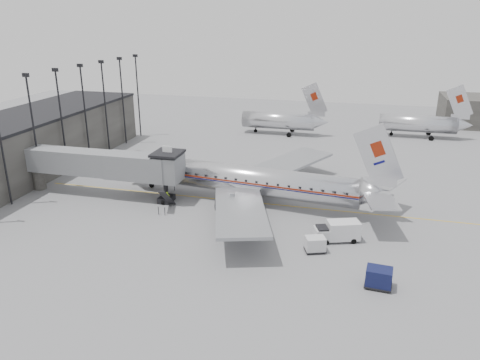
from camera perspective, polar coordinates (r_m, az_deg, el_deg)
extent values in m
plane|color=slate|center=(53.29, -1.20, -4.99)|extent=(160.00, 160.00, 0.00)
cube|color=#343230|center=(75.93, -24.59, 3.94)|extent=(12.00, 46.00, 8.00)
cube|color=gold|center=(58.01, 3.26, -2.91)|extent=(60.00, 0.15, 0.01)
cube|color=slate|center=(63.89, -19.69, 2.17)|extent=(12.00, 2.80, 3.00)
cube|color=slate|center=(59.41, -12.45, 1.61)|extent=(8.00, 3.00, 3.10)
cube|color=slate|center=(58.10, -8.74, 1.44)|extent=(3.20, 3.60, 3.20)
cube|color=black|center=(57.55, -8.84, 3.24)|extent=(3.40, 3.80, 0.30)
cube|color=white|center=(57.41, -8.86, 3.72)|extent=(1.20, 0.15, 0.80)
cylinder|color=black|center=(58.83, -9.02, -1.34)|extent=(0.56, 0.56, 2.80)
cube|color=black|center=(59.21, -8.96, -2.29)|extent=(1.60, 2.20, 0.70)
cylinder|color=black|center=(58.38, -9.34, -2.69)|extent=(0.30, 0.60, 0.60)
cylinder|color=black|center=(60.07, -8.59, -1.99)|extent=(0.30, 0.60, 0.60)
cylinder|color=#343230|center=(67.91, -23.28, 0.12)|extent=(1.60, 1.60, 2.80)
cube|color=black|center=(56.41, -8.91, -2.15)|extent=(0.90, 3.20, 2.90)
cylinder|color=black|center=(62.16, -27.08, 3.77)|extent=(0.24, 0.24, 15.00)
cylinder|color=black|center=(66.61, -23.77, 5.19)|extent=(0.24, 0.24, 15.00)
cube|color=black|center=(65.37, -24.67, 11.56)|extent=(0.90, 0.25, 0.50)
cylinder|color=black|center=(71.27, -20.87, 6.42)|extent=(0.24, 0.24, 15.00)
cube|color=black|center=(70.12, -21.62, 12.38)|extent=(0.90, 0.25, 0.50)
cylinder|color=black|center=(76.13, -18.33, 7.48)|extent=(0.24, 0.24, 15.00)
cube|color=black|center=(75.05, -18.94, 13.07)|extent=(0.90, 0.25, 0.50)
cylinder|color=black|center=(81.14, -16.08, 8.40)|extent=(0.24, 0.24, 15.00)
cube|color=black|center=(80.13, -16.59, 13.66)|extent=(0.90, 0.25, 0.50)
cylinder|color=black|center=(86.28, -14.09, 9.20)|extent=(0.24, 0.24, 15.00)
cube|color=black|center=(85.33, -14.51, 14.15)|extent=(0.90, 0.25, 0.50)
cylinder|color=black|center=(91.52, -12.31, 9.90)|extent=(0.24, 0.24, 15.00)
cube|color=black|center=(90.62, -12.66, 14.57)|extent=(0.90, 0.25, 0.50)
cylinder|color=silver|center=(92.04, 4.69, 7.22)|extent=(14.00, 3.20, 3.20)
cube|color=silver|center=(90.32, 9.08, 9.65)|extent=(5.17, 0.26, 6.52)
cylinder|color=black|center=(93.35, 1.92, 6.13)|extent=(0.24, 0.24, 1.00)
cylinder|color=silver|center=(95.29, 20.81, 6.44)|extent=(14.00, 3.20, 3.20)
cube|color=silver|center=(95.51, 25.21, 8.59)|extent=(5.17, 0.26, 6.52)
cylinder|color=black|center=(95.34, 17.97, 5.47)|extent=(0.24, 0.24, 1.00)
cylinder|color=silver|center=(57.83, 0.45, 0.07)|extent=(28.72, 6.79, 3.52)
cone|color=silver|center=(64.75, -12.65, 1.74)|extent=(3.24, 3.82, 3.52)
cone|color=silver|center=(54.50, 16.35, -1.57)|extent=(4.16, 3.76, 3.34)
cube|color=maroon|center=(57.75, 0.45, 0.29)|extent=(28.73, 6.84, 0.17)
cube|color=#08084D|center=(57.82, 0.45, 0.09)|extent=(28.73, 6.84, 0.10)
cube|color=silver|center=(53.16, 16.49, 2.87)|extent=(5.82, 0.96, 7.30)
cube|color=gray|center=(64.80, 5.49, 1.88)|extent=(12.24, 15.74, 1.13)
cube|color=gray|center=(49.54, 0.03, -3.71)|extent=(9.52, 16.07, 1.13)
cylinder|color=gray|center=(62.56, 2.45, 0.15)|extent=(3.44, 2.36, 2.00)
cylinder|color=gray|center=(53.90, -0.94, -3.10)|extent=(3.44, 2.36, 2.00)
cylinder|color=black|center=(64.22, -10.73, -0.38)|extent=(0.19, 0.19, 1.24)
cylinder|color=black|center=(60.18, 2.97, -1.38)|extent=(0.25, 0.25, 1.33)
cylinder|color=black|center=(60.27, 2.96, -1.59)|extent=(0.98, 0.44, 0.95)
cylinder|color=black|center=(55.84, 1.37, -3.07)|extent=(0.25, 0.25, 1.33)
cylinder|color=black|center=(55.93, 1.37, -3.29)|extent=(0.98, 0.44, 0.95)
cube|color=silver|center=(49.47, 12.48, -5.97)|extent=(3.63, 2.77, 1.88)
cube|color=silver|center=(49.01, 9.94, -6.50)|extent=(1.92, 2.08, 1.25)
cube|color=black|center=(48.78, 9.98, -5.93)|extent=(1.52, 1.79, 0.54)
cylinder|color=black|center=(48.63, 10.46, -7.49)|extent=(0.61, 0.40, 0.57)
cylinder|color=black|center=(50.02, 9.97, -6.66)|extent=(0.61, 0.40, 0.57)
cylinder|color=black|center=(49.45, 13.67, -7.26)|extent=(0.61, 0.40, 0.57)
cylinder|color=black|center=(50.81, 13.11, -6.46)|extent=(0.61, 0.40, 0.57)
cube|color=#0E1238|center=(42.37, 16.58, -11.22)|extent=(2.29, 1.80, 1.51)
cube|color=black|center=(42.78, 16.47, -12.15)|extent=(2.41, 1.91, 0.13)
cylinder|color=black|center=(42.27, 15.21, -12.52)|extent=(0.33, 0.16, 0.32)
cylinder|color=black|center=(42.25, 17.60, -12.79)|extent=(0.33, 0.16, 0.32)
cylinder|color=black|center=(43.38, 15.37, -11.65)|extent=(0.33, 0.16, 0.32)
cylinder|color=black|center=(43.37, 17.68, -11.91)|extent=(0.33, 0.16, 0.32)
cube|color=silver|center=(46.90, 9.16, -7.64)|extent=(2.25, 1.98, 1.31)
cube|color=black|center=(47.23, 9.11, -8.40)|extent=(2.37, 2.10, 0.11)
cylinder|color=black|center=(46.59, 8.38, -8.84)|extent=(0.30, 0.20, 0.28)
cylinder|color=black|center=(46.96, 10.18, -8.70)|extent=(0.30, 0.20, 0.28)
cylinder|color=black|center=(47.55, 8.05, -8.20)|extent=(0.30, 0.20, 0.28)
cylinder|color=black|center=(47.92, 9.81, -8.07)|extent=(0.30, 0.20, 0.28)
imported|color=#B4F31C|center=(58.38, -8.84, -2.16)|extent=(0.66, 0.64, 1.53)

